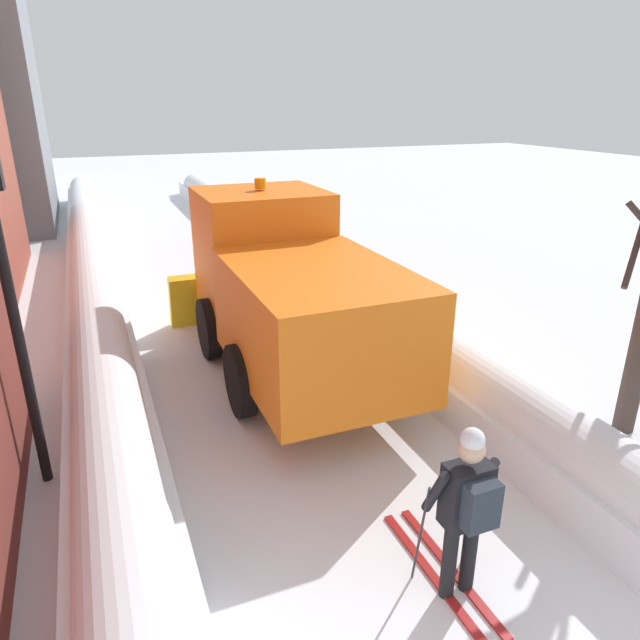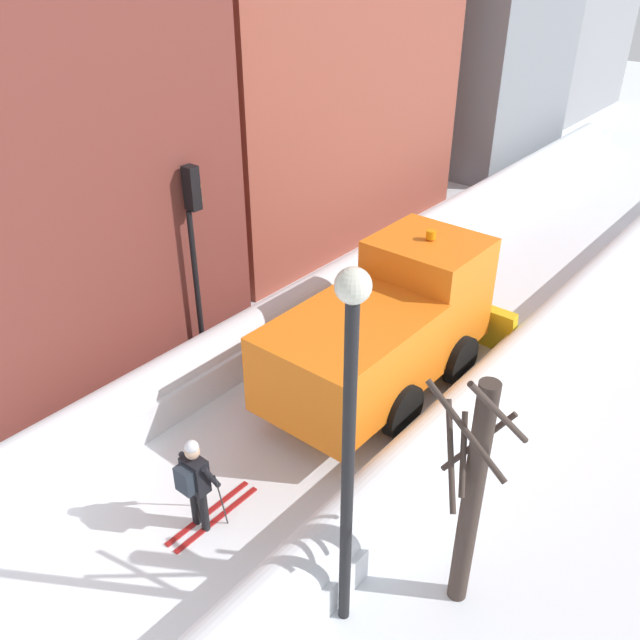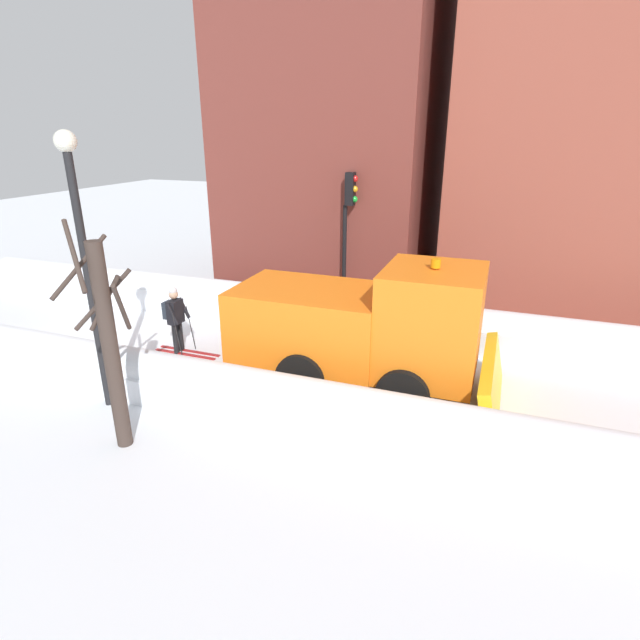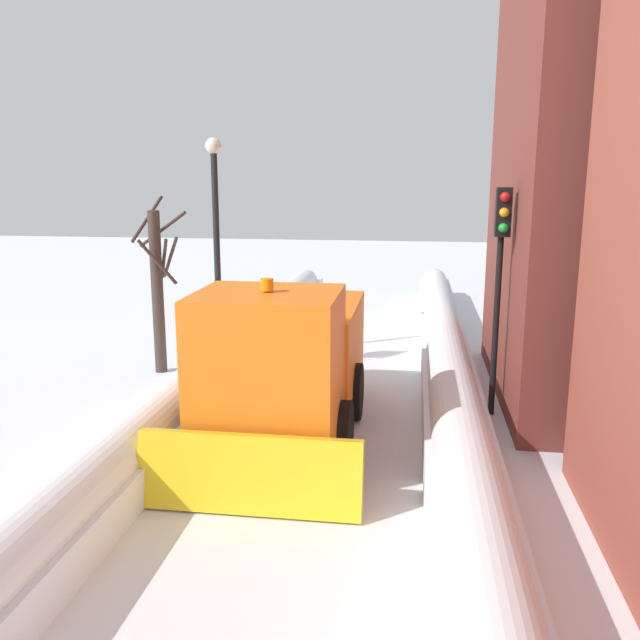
# 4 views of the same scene
# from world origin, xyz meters

# --- Properties ---
(ground_plane) EXTENTS (80.00, 80.00, 0.00)m
(ground_plane) POSITION_xyz_m (0.00, 10.00, 0.00)
(ground_plane) COLOR white
(snowbank_left) EXTENTS (1.10, 36.00, 1.16)m
(snowbank_left) POSITION_xyz_m (-2.51, 10.00, 0.53)
(snowbank_left) COLOR white
(snowbank_left) RESTS_ON ground
(snowbank_right) EXTENTS (1.10, 36.00, 1.03)m
(snowbank_right) POSITION_xyz_m (2.51, 10.00, 0.45)
(snowbank_right) COLOR white
(snowbank_right) RESTS_ON ground
(plow_truck) EXTENTS (3.20, 5.98, 3.12)m
(plow_truck) POSITION_xyz_m (0.48, 7.40, 1.48)
(plow_truck) COLOR orange
(plow_truck) RESTS_ON ground
(skier) EXTENTS (0.62, 1.80, 1.81)m
(skier) POSITION_xyz_m (0.37, 2.26, 1.00)
(skier) COLOR black
(skier) RESTS_ON ground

